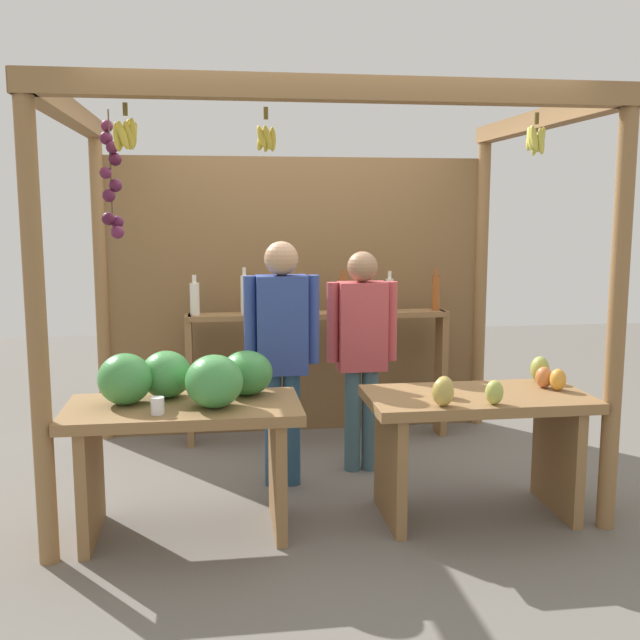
{
  "coord_description": "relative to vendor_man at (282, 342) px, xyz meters",
  "views": [
    {
      "loc": [
        -0.64,
        -4.76,
        1.78
      ],
      "look_at": [
        0.0,
        -0.21,
        1.09
      ],
      "focal_mm": 41.59,
      "sensor_mm": 36.0,
      "label": 1
    }
  ],
  "objects": [
    {
      "name": "bottle_shelf_unit",
      "position": [
        0.36,
        0.93,
        -0.15
      ],
      "size": [
        2.02,
        0.22,
        1.35
      ],
      "color": "olive",
      "rests_on": "ground"
    },
    {
      "name": "fruit_counter_right",
      "position": [
        1.08,
        -0.65,
        -0.4
      ],
      "size": [
        1.27,
        0.64,
        0.89
      ],
      "color": "olive",
      "rests_on": "ground"
    },
    {
      "name": "market_stall",
      "position": [
        0.23,
        0.63,
        0.47
      ],
      "size": [
        3.14,
        2.21,
        2.43
      ],
      "color": "olive",
      "rests_on": "ground"
    },
    {
      "name": "fruit_counter_left",
      "position": [
        -0.58,
        -0.61,
        -0.25
      ],
      "size": [
        1.27,
        0.7,
        1.02
      ],
      "color": "olive",
      "rests_on": "ground"
    },
    {
      "name": "vendor_woman",
      "position": [
        0.56,
        0.2,
        -0.05
      ],
      "size": [
        0.48,
        0.2,
        1.51
      ],
      "rotation": [
        0.0,
        0.0,
        -0.1
      ],
      "color": "#40606C",
      "rests_on": "ground"
    },
    {
      "name": "vendor_man",
      "position": [
        0.0,
        0.0,
        0.0
      ],
      "size": [
        0.48,
        0.21,
        1.58
      ],
      "rotation": [
        0.0,
        0.0,
        0.01
      ],
      "color": "#294F71",
      "rests_on": "ground"
    },
    {
      "name": "ground_plane",
      "position": [
        0.24,
        0.14,
        -0.95
      ],
      "size": [
        12.0,
        12.0,
        0.0
      ],
      "primitive_type": "plane",
      "color": "slate",
      "rests_on": "ground"
    }
  ]
}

